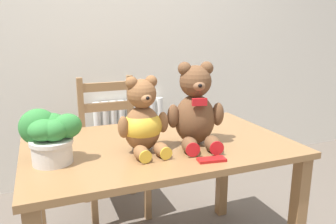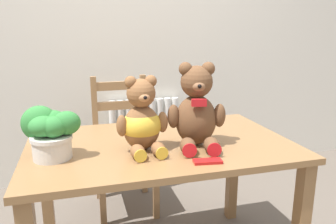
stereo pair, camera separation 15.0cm
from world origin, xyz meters
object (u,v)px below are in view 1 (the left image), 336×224
object	(u,v)px
wooden_chair_behind	(112,147)
teddy_bear_left	(143,122)
teddy_bear_right	(196,110)
chocolate_bar	(212,160)
potted_plant	(49,134)

from	to	relation	value
wooden_chair_behind	teddy_bear_left	bearing A→B (deg)	88.78
teddy_bear_right	chocolate_bar	world-z (taller)	teddy_bear_right
wooden_chair_behind	teddy_bear_left	xyz separation A→B (m)	(-0.02, -0.80, 0.39)
potted_plant	chocolate_bar	size ratio (longest dim) A/B	2.06
wooden_chair_behind	chocolate_bar	bearing A→B (deg)	101.72
potted_plant	teddy_bear_left	bearing A→B (deg)	-2.08
teddy_bear_right	chocolate_bar	bearing A→B (deg)	93.90
potted_plant	chocolate_bar	bearing A→B (deg)	-20.84
teddy_bear_right	teddy_bear_left	bearing A→B (deg)	10.28
teddy_bear_right	wooden_chair_behind	bearing A→B (deg)	-61.83
wooden_chair_behind	potted_plant	world-z (taller)	potted_plant
chocolate_bar	teddy_bear_left	bearing A→B (deg)	135.73
chocolate_bar	teddy_bear_right	bearing A→B (deg)	82.41
wooden_chair_behind	chocolate_bar	world-z (taller)	wooden_chair_behind
chocolate_bar	potted_plant	bearing A→B (deg)	159.16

